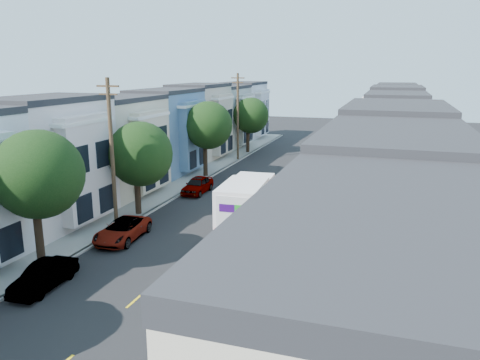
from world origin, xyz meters
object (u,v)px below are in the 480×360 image
(utility_pole_near, at_px, (112,155))
(parked_left_c, at_px, (122,230))
(tree_e, at_px, (250,116))
(tree_b, at_px, (37,175))
(tree_c, at_px, (139,154))
(lead_sedan, at_px, (291,181))
(parked_right_a, at_px, (207,341))
(parked_left_b, at_px, (44,277))
(tree_d, at_px, (208,125))
(parked_right_b, at_px, (249,280))
(fedex_truck, at_px, (246,201))
(parked_right_d, at_px, (332,161))
(utility_pole_far, at_px, (238,117))
(parked_left_d, at_px, (197,185))
(tree_far_r, at_px, (355,129))
(parked_right_c, at_px, (319,180))

(utility_pole_near, distance_m, parked_left_c, 4.94)
(tree_e, bearing_deg, tree_b, -90.00)
(tree_c, height_order, tree_e, tree_e)
(lead_sedan, relative_size, parked_right_a, 0.98)
(utility_pole_near, bearing_deg, parked_left_b, -80.81)
(tree_d, relative_size, parked_right_b, 1.53)
(tree_b, bearing_deg, parked_left_b, -52.17)
(fedex_truck, distance_m, parked_right_a, 15.05)
(utility_pole_near, height_order, fedex_truck, utility_pole_near)
(parked_right_d, bearing_deg, tree_d, -142.34)
(tree_d, height_order, utility_pole_far, utility_pole_far)
(parked_left_c, bearing_deg, parked_left_b, -93.95)
(tree_b, height_order, parked_left_c, tree_b)
(utility_pole_near, distance_m, parked_left_d, 11.55)
(tree_far_r, xyz_separation_m, utility_pole_near, (-13.19, -28.21, 1.11))
(parked_left_d, relative_size, parked_right_c, 0.87)
(tree_b, xyz_separation_m, parked_right_b, (11.20, 0.91, -4.66))
(tree_b, bearing_deg, parked_right_c, 63.59)
(tree_d, xyz_separation_m, parked_right_d, (11.20, 8.94, -4.59))
(tree_c, height_order, utility_pole_far, utility_pole_far)
(tree_d, bearing_deg, parked_right_a, -68.19)
(parked_right_a, bearing_deg, parked_left_d, 109.21)
(parked_right_a, relative_size, parked_right_b, 0.84)
(utility_pole_far, bearing_deg, fedex_truck, -70.22)
(tree_b, relative_size, parked_left_d, 1.72)
(parked_left_b, xyz_separation_m, parked_left_c, (0.00, 7.15, 0.01))
(tree_d, xyz_separation_m, lead_sedan, (8.83, -1.82, -4.56))
(utility_pole_near, bearing_deg, lead_sedan, 59.15)
(tree_e, distance_m, parked_right_c, 19.37)
(tree_b, distance_m, tree_d, 23.45)
(utility_pole_near, relative_size, parked_right_a, 2.38)
(tree_d, xyz_separation_m, parked_left_b, (1.40, -25.26, -4.58))
(tree_c, relative_size, tree_d, 0.92)
(parked_left_d, bearing_deg, fedex_truck, -47.36)
(parked_left_c, distance_m, parked_right_d, 28.76)
(parked_left_d, bearing_deg, utility_pole_near, -97.83)
(tree_b, relative_size, parked_right_b, 1.55)
(parked_left_c, relative_size, parked_right_d, 1.03)
(tree_e, height_order, parked_left_d, tree_e)
(fedex_truck, xyz_separation_m, lead_sedan, (0.67, 11.49, -1.20))
(parked_left_b, distance_m, parked_right_c, 26.26)
(tree_b, relative_size, parked_right_c, 1.50)
(parked_left_d, distance_m, parked_right_a, 24.05)
(parked_right_a, bearing_deg, tree_e, 99.98)
(fedex_truck, relative_size, lead_sedan, 1.69)
(tree_e, xyz_separation_m, utility_pole_far, (0.00, -4.97, 0.32))
(tree_b, relative_size, utility_pole_far, 0.77)
(parked_right_c, bearing_deg, tree_c, -137.22)
(tree_e, height_order, utility_pole_near, utility_pole_near)
(tree_b, bearing_deg, lead_sedan, 67.79)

